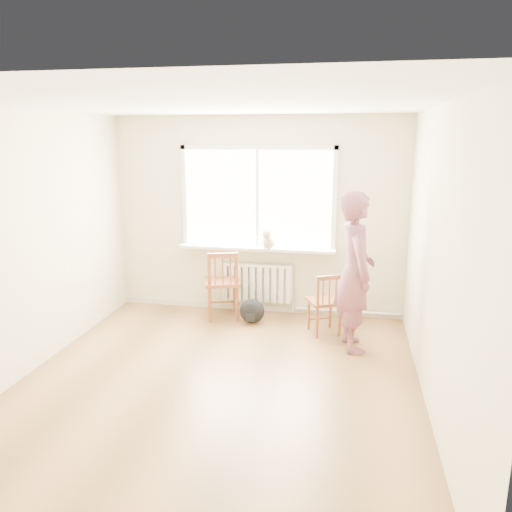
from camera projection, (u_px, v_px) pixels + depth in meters
The scene contains 13 objects.
floor at pixel (217, 384), 4.99m from camera, with size 4.50×4.50×0.00m, color #9E6D40.
ceiling at pixel (212, 103), 4.37m from camera, with size 4.50×4.50×0.00m, color white.
back_wall at pixel (258, 217), 6.83m from camera, with size 4.00×0.01×2.70m, color beige.
window at pixel (258, 194), 6.73m from camera, with size 2.12×0.05×1.42m.
windowsill at pixel (257, 248), 6.82m from camera, with size 2.15×0.22×0.04m, color white.
radiator at pixel (257, 282), 6.95m from camera, with size 1.00×0.12×0.55m.
heating_pipe at pixel (347, 311), 6.84m from camera, with size 0.04×0.04×1.40m, color silver.
baseboard at pixel (258, 307), 7.12m from camera, with size 4.00×0.03×0.08m, color beige.
chair_left at pixel (223, 285), 6.70m from camera, with size 0.58×0.57×0.95m.
chair_right at pixel (326, 304), 6.18m from camera, with size 0.51×0.50×0.79m.
person at pixel (355, 272), 5.66m from camera, with size 0.67×0.44×1.84m, color #CD4744.
cat at pixel (269, 240), 6.67m from camera, with size 0.23×0.46×0.31m.
backpack at pixel (252, 311), 6.61m from camera, with size 0.33×0.25×0.33m, color black.
Camera 1 is at (1.23, -4.41, 2.41)m, focal length 35.00 mm.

